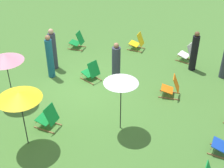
# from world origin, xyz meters

# --- Properties ---
(ground_plane) EXTENTS (40.00, 40.00, 0.00)m
(ground_plane) POSITION_xyz_m (0.00, 0.00, 0.00)
(ground_plane) COLOR #477A33
(deckchair_1) EXTENTS (0.68, 0.87, 0.83)m
(deckchair_1) POSITION_xyz_m (-1.11, 3.06, 0.37)
(deckchair_1) COLOR olive
(deckchair_1) RESTS_ON ground
(deckchair_3) EXTENTS (0.62, 0.84, 0.83)m
(deckchair_3) POSITION_xyz_m (-0.51, -0.06, 0.37)
(deckchair_3) COLOR olive
(deckchair_3) RESTS_ON ground
(deckchair_4) EXTENTS (0.57, 0.82, 0.83)m
(deckchair_4) POSITION_xyz_m (-3.89, 0.23, 0.37)
(deckchair_4) COLOR olive
(deckchair_4) RESTS_ON ground
(deckchair_5) EXTENTS (0.56, 0.81, 0.83)m
(deckchair_5) POSITION_xyz_m (2.56, 0.40, 0.37)
(deckchair_5) COLOR olive
(deckchair_5) RESTS_ON ground
(deckchair_8) EXTENTS (0.65, 0.86, 0.83)m
(deckchair_8) POSITION_xyz_m (-2.53, -2.25, 0.37)
(deckchair_8) COLOR olive
(deckchair_8) RESTS_ON ground
(deckchair_10) EXTENTS (0.53, 0.79, 0.83)m
(deckchair_10) POSITION_xyz_m (-3.99, 2.63, 0.37)
(deckchair_10) COLOR olive
(deckchair_10) RESTS_ON ground
(umbrella_0) EXTENTS (1.26, 1.26, 1.85)m
(umbrella_0) POSITION_xyz_m (3.46, 0.35, 1.74)
(umbrella_0) COLOR black
(umbrella_0) RESTS_ON ground
(umbrella_1) EXTENTS (1.25, 1.25, 1.85)m
(umbrella_1) POSITION_xyz_m (2.07, -1.73, 1.71)
(umbrella_1) COLOR black
(umbrella_1) RESTS_ON ground
(umbrella_2) EXTENTS (1.04, 1.04, 1.92)m
(umbrella_2) POSITION_xyz_m (1.40, 2.36, 1.80)
(umbrella_2) COLOR black
(umbrella_2) RESTS_ON ground
(person_0) EXTENTS (0.34, 0.34, 1.70)m
(person_0) POSITION_xyz_m (-3.41, 3.07, 0.81)
(person_0) COLOR black
(person_0) RESTS_ON ground
(person_1) EXTENTS (0.40, 0.40, 1.67)m
(person_1) POSITION_xyz_m (-0.91, 0.83, 0.78)
(person_1) COLOR #333847
(person_1) RESTS_ON ground
(person_2) EXTENTS (0.40, 0.40, 1.76)m
(person_2) POSITION_xyz_m (-0.52, -1.97, 0.84)
(person_2) COLOR #333847
(person_2) RESTS_ON ground
(person_3) EXTENTS (0.39, 0.39, 1.80)m
(person_3) POSITION_xyz_m (0.09, -1.60, 0.86)
(person_3) COLOR #195972
(person_3) RESTS_ON ground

